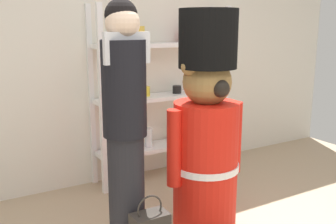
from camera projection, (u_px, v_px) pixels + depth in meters
back_wall at (94, 55)px, 3.89m from camera, size 6.40×0.12×2.60m
merchandise_shelf at (162, 92)px, 4.11m from camera, size 1.49×0.35×1.79m
teddy_bear_guard at (206, 133)px, 2.96m from camera, size 0.67×0.51×1.71m
person_shopper at (125, 124)px, 2.62m from camera, size 0.31×0.29×1.77m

